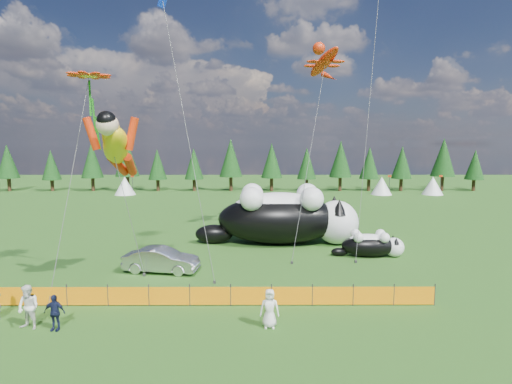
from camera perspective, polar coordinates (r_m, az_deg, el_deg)
ground at (r=23.24m, az=-5.71°, el=-12.99°), size 160.00×160.00×0.00m
safety_fence at (r=20.27m, az=-6.55°, el=-14.53°), size 22.06×0.06×1.10m
tree_line at (r=66.90m, az=-2.08°, el=3.56°), size 90.00×4.00×8.00m
festival_tents at (r=62.72m, az=7.88°, el=0.89°), size 50.00×3.20×2.80m
cat_large at (r=31.68m, az=4.35°, el=-3.43°), size 12.94×4.67×4.68m
cat_small at (r=29.42m, az=16.23°, el=-7.18°), size 5.09×1.97×1.84m
car at (r=25.68m, az=-13.36°, el=-9.42°), size 4.80×2.26×1.52m
spectator_b at (r=20.19m, az=-29.75°, el=-14.12°), size 1.05×0.78×1.92m
spectator_c at (r=19.64m, az=-26.85°, el=-15.10°), size 0.94×0.53×1.56m
spectator_e at (r=17.90m, az=1.94°, el=-16.27°), size 0.85×0.57×1.70m
superhero_kite at (r=22.78m, az=-19.37°, el=6.15°), size 5.24×5.46×9.84m
gecko_kite at (r=35.76m, az=9.66°, el=17.79°), size 6.05×12.68×17.43m
flower_kite at (r=24.45m, az=-22.76°, el=14.73°), size 2.89×5.36×12.12m
diamond_kite_a at (r=28.84m, az=-12.92°, el=23.83°), size 4.15×5.88×18.36m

